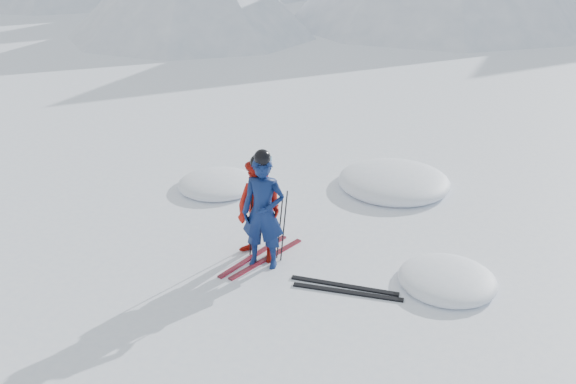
% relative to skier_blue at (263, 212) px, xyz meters
% --- Properties ---
extents(ground, '(160.00, 160.00, 0.00)m').
position_rel_skier_blue_xyz_m(ground, '(1.90, 0.09, -0.96)').
color(ground, white).
rests_on(ground, ground).
extents(skier_blue, '(0.76, 0.56, 1.91)m').
position_rel_skier_blue_xyz_m(skier_blue, '(0.00, 0.00, 0.00)').
color(skier_blue, '#0D1E51').
rests_on(skier_blue, ground).
extents(skier_red, '(1.01, 0.88, 1.76)m').
position_rel_skier_blue_xyz_m(skier_red, '(-0.15, 0.16, -0.08)').
color(skier_red, red).
rests_on(skier_red, ground).
extents(pole_blue_left, '(0.13, 0.09, 1.27)m').
position_rel_skier_blue_xyz_m(pole_blue_left, '(-0.30, 0.15, -0.32)').
color(pole_blue_left, black).
rests_on(pole_blue_left, ground).
extents(pole_blue_right, '(0.13, 0.08, 1.27)m').
position_rel_skier_blue_xyz_m(pole_blue_right, '(0.25, 0.25, -0.32)').
color(pole_blue_right, black).
rests_on(pole_blue_right, ground).
extents(pole_red_left, '(0.12, 0.09, 1.17)m').
position_rel_skier_blue_xyz_m(pole_red_left, '(-0.45, 0.41, -0.37)').
color(pole_red_left, black).
rests_on(pole_red_left, ground).
extents(pole_red_right, '(0.12, 0.08, 1.17)m').
position_rel_skier_blue_xyz_m(pole_red_right, '(0.15, 0.31, -0.37)').
color(pole_red_right, black).
rests_on(pole_red_right, ground).
extents(ski_worn_left, '(0.51, 1.67, 0.03)m').
position_rel_skier_blue_xyz_m(ski_worn_left, '(-0.27, 0.16, -0.94)').
color(ski_worn_left, black).
rests_on(ski_worn_left, ground).
extents(ski_worn_right, '(0.62, 1.64, 0.03)m').
position_rel_skier_blue_xyz_m(ski_worn_right, '(-0.03, 0.16, -0.94)').
color(ski_worn_right, black).
rests_on(ski_worn_right, ground).
extents(ski_loose_a, '(1.70, 0.27, 0.03)m').
position_rel_skier_blue_xyz_m(ski_loose_a, '(1.43, -0.12, -0.94)').
color(ski_loose_a, black).
rests_on(ski_loose_a, ground).
extents(ski_loose_b, '(1.70, 0.33, 0.03)m').
position_rel_skier_blue_xyz_m(ski_loose_b, '(1.53, -0.27, -0.94)').
color(ski_loose_b, black).
rests_on(ski_loose_b, ground).
extents(snow_lumps, '(6.72, 5.33, 0.52)m').
position_rel_skier_blue_xyz_m(snow_lumps, '(0.72, 3.06, -0.96)').
color(snow_lumps, white).
rests_on(snow_lumps, ground).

